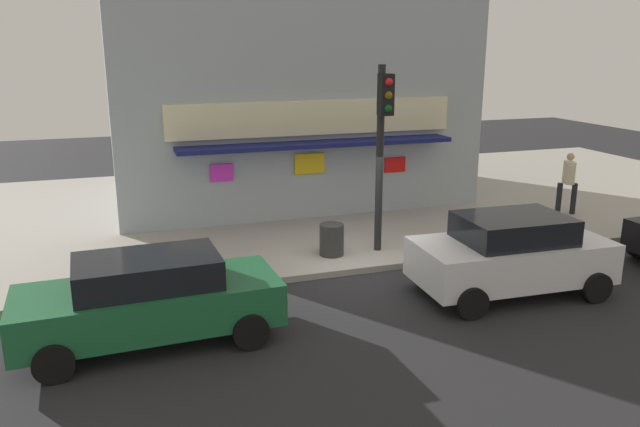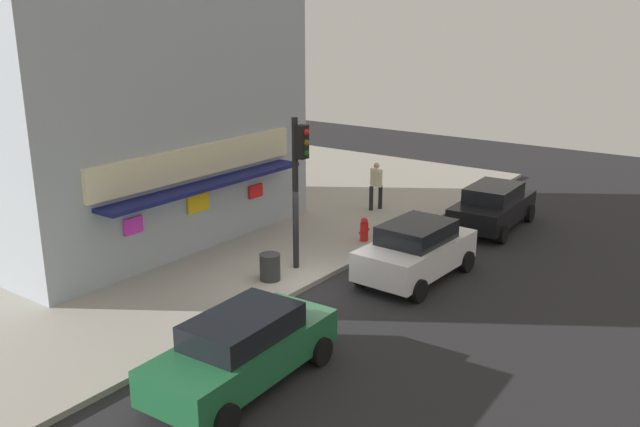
% 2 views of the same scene
% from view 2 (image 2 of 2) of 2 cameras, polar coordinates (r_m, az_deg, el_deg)
% --- Properties ---
extents(ground_plane, '(50.29, 50.29, 0.00)m').
position_cam_2_polar(ground_plane, '(19.11, -0.86, -6.39)').
color(ground_plane, '#232326').
extents(sidewalk, '(33.53, 12.65, 0.15)m').
position_cam_2_polar(sidewalk, '(23.19, -13.49, -2.46)').
color(sidewalk, '#A39E93').
rests_on(sidewalk, ground_plane).
extents(corner_building, '(11.00, 8.10, 8.75)m').
position_cam_2_polar(corner_building, '(23.68, -16.58, 8.76)').
color(corner_building, '#9EA8B2').
rests_on(corner_building, sidewalk).
extents(traffic_light, '(0.32, 0.58, 4.51)m').
position_cam_2_polar(traffic_light, '(19.35, -1.85, 3.42)').
color(traffic_light, black).
rests_on(traffic_light, sidewalk).
extents(fire_hydrant, '(0.52, 0.28, 0.81)m').
position_cam_2_polar(fire_hydrant, '(22.50, 3.77, -1.37)').
color(fire_hydrant, red).
rests_on(fire_hydrant, sidewalk).
extents(trash_can, '(0.59, 0.59, 0.77)m').
position_cam_2_polar(trash_can, '(19.24, -4.26, -4.54)').
color(trash_can, '#2D2D2D').
rests_on(trash_can, sidewalk).
extents(pedestrian, '(0.60, 0.61, 1.85)m').
position_cam_2_polar(pedestrian, '(26.02, 4.78, 2.56)').
color(pedestrian, black).
rests_on(pedestrian, sidewalk).
extents(parked_car_white, '(4.12, 2.23, 1.70)m').
position_cam_2_polar(parked_car_white, '(19.73, 8.15, -3.09)').
color(parked_car_white, silver).
rests_on(parked_car_white, ground_plane).
extents(parked_car_black, '(4.40, 2.21, 1.58)m').
position_cam_2_polar(parked_car_black, '(24.99, 14.43, 0.63)').
color(parked_car_black, black).
rests_on(parked_car_black, ground_plane).
extents(parked_car_green, '(4.56, 2.11, 1.59)m').
position_cam_2_polar(parked_car_green, '(14.23, -6.52, -11.28)').
color(parked_car_green, '#1E6038').
rests_on(parked_car_green, ground_plane).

